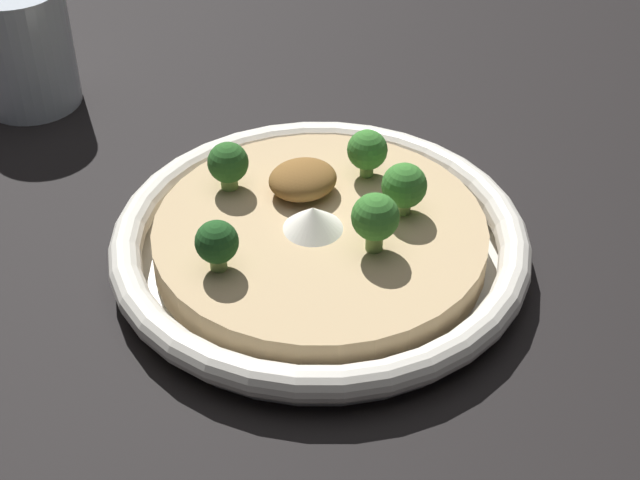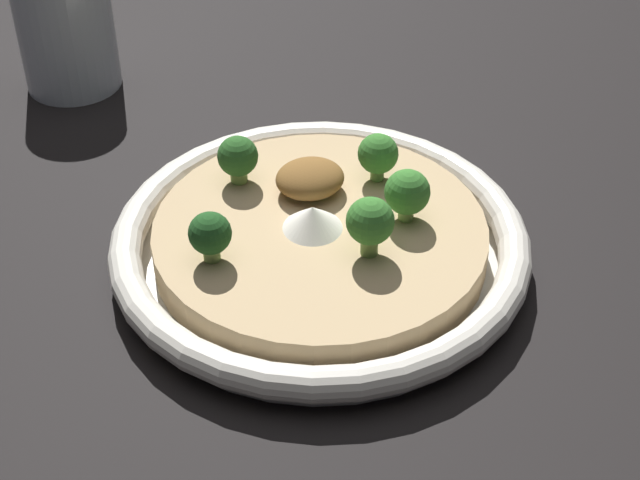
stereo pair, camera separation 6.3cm
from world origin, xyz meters
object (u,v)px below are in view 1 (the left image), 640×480
Objects in this scene: risotto_bowl at (320,243)px; broccoli_front_left at (367,151)px; drinking_glass at (23,47)px; broccoli_front_right at (228,164)px; broccoli_back_left at (404,186)px; broccoli_back at (375,218)px; broccoli_back_right at (217,243)px.

risotto_bowl is 7.97× the size of broccoli_front_left.
drinking_glass is at bearing -69.13° from risotto_bowl.
broccoli_front_right is 0.34× the size of drinking_glass.
broccoli_back_left is (-0.05, 0.01, 0.03)m from risotto_bowl.
broccoli_back is at bearing 63.25° from broccoli_front_left.
broccoli_back_left is 1.05× the size of broccoli_front_left.
broccoli_back is at bearing 117.63° from risotto_bowl.
risotto_bowl is 0.07m from broccoli_back_left.
broccoli_back is (0.04, 0.07, 0.00)m from broccoli_front_left.
risotto_bowl is 8.13× the size of broccoli_back_right.
broccoli_front_right is at bearing -62.83° from risotto_bowl.
broccoli_front_right is 0.24m from drinking_glass.
broccoli_back is at bearing 111.65° from drinking_glass.
broccoli_front_right is 0.09m from broccoli_front_left.
broccoli_back_left is 0.04m from broccoli_back.
broccoli_back_left is at bearing -146.12° from broccoli_back.
broccoli_back_right and broccoli_front_left have the same top height.
broccoli_front_left is (-0.00, -0.05, -0.00)m from broccoli_back_left.
drinking_glass reaches higher than broccoli_front_right.
risotto_bowl is at bearing -174.22° from broccoli_back_right.
broccoli_back reaches higher than broccoli_front_right.
broccoli_front_right is 0.85× the size of broccoli_back.
broccoli_back_right is at bearing 61.61° from broccoli_front_right.
risotto_bowl is at bearing 117.17° from broccoli_front_right.
broccoli_back_left reaches higher than broccoli_back_right.
broccoli_back_left reaches higher than risotto_bowl.
broccoli_front_right is (0.09, -0.08, -0.00)m from broccoli_back_left.
broccoli_back is at bearing 162.82° from broccoli_back_right.
drinking_glass reaches higher than broccoli_back_right.
drinking_glass is (0.17, -0.30, -0.00)m from broccoli_back_left.
broccoli_back_right is 0.13m from broccoli_front_left.
broccoli_front_left is at bearing 160.90° from broccoli_front_right.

